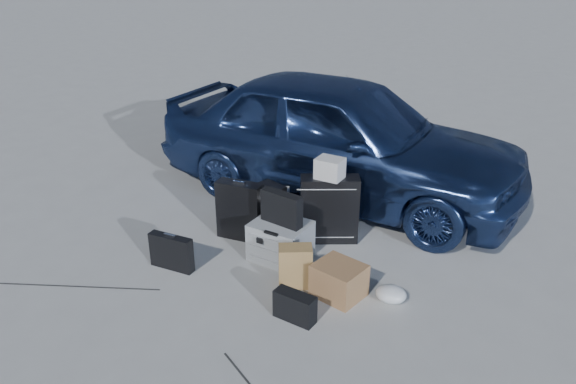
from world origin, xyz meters
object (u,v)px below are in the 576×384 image
at_px(duffel_bag, 267,213).
at_px(cardboard_box, 339,280).
at_px(briefcase, 171,252).
at_px(pelican_case, 281,241).
at_px(car, 339,137).
at_px(suitcase_right, 329,209).
at_px(suitcase_left, 240,211).

height_order(duffel_bag, cardboard_box, duffel_bag).
bearing_deg(briefcase, duffel_bag, 67.26).
bearing_deg(briefcase, pelican_case, 34.78).
height_order(car, pelican_case, car).
bearing_deg(car, briefcase, 164.38).
bearing_deg(car, cardboard_box, -154.76).
relative_size(pelican_case, suitcase_right, 0.75).
xyz_separation_m(briefcase, suitcase_right, (1.16, 1.04, 0.17)).
height_order(car, briefcase, car).
xyz_separation_m(duffel_bag, cardboard_box, (1.05, -0.88, -0.03)).
distance_m(pelican_case, cardboard_box, 0.79).
relative_size(pelican_case, suitcase_left, 0.85).
distance_m(suitcase_right, cardboard_box, 0.98).
xyz_separation_m(car, duffel_bag, (-0.41, -1.10, -0.54)).
bearing_deg(suitcase_right, duffel_bag, 158.10).
xyz_separation_m(pelican_case, duffel_bag, (-0.36, 0.50, -0.01)).
relative_size(car, suitcase_right, 6.15).
bearing_deg(briefcase, suitcase_left, 69.81).
bearing_deg(duffel_bag, suitcase_left, -112.61).
distance_m(duffel_bag, cardboard_box, 1.37).
xyz_separation_m(suitcase_right, cardboard_box, (0.38, -0.88, -0.19)).
bearing_deg(pelican_case, briefcase, -138.89).
distance_m(suitcase_right, duffel_bag, 0.69).
xyz_separation_m(suitcase_left, suitcase_right, (0.84, 0.28, 0.04)).
xyz_separation_m(suitcase_left, duffel_bag, (0.17, 0.28, -0.12)).
relative_size(suitcase_left, suitcase_right, 0.88).
distance_m(suitcase_left, duffel_bag, 0.35).
relative_size(suitcase_left, cardboard_box, 1.54).
bearing_deg(briefcase, cardboard_box, 8.71).
relative_size(briefcase, suitcase_right, 0.63).
bearing_deg(cardboard_box, suitcase_left, 153.81).
bearing_deg(suitcase_right, cardboard_box, -89.05).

